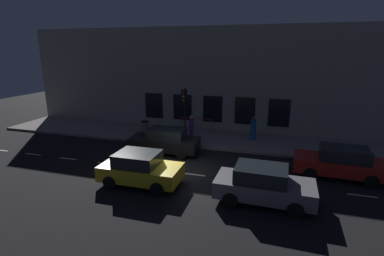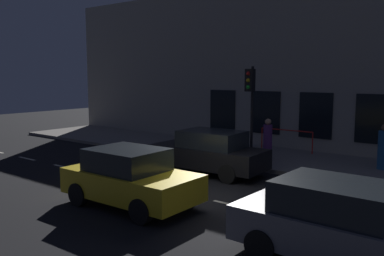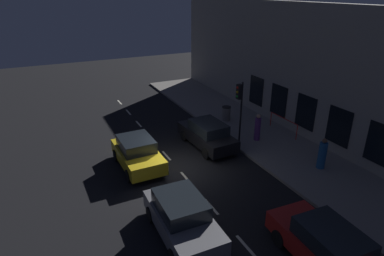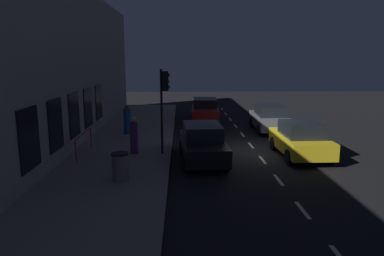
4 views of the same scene
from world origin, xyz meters
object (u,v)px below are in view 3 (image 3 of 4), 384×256
traffic_light (240,99)px  parked_car_2 (327,247)px  parked_car_1 (207,134)px  pedestrian_1 (258,128)px  trash_bin (226,113)px  parked_car_0 (182,217)px  parked_car_3 (137,153)px  pedestrian_0 (322,155)px

traffic_light → parked_car_2: (-2.39, -9.02, -2.14)m
parked_car_1 → parked_car_2: (-0.75, -9.75, 0.00)m
parked_car_1 → pedestrian_1: size_ratio=2.60×
parked_car_1 → pedestrian_1: bearing=-17.2°
parked_car_1 → trash_bin: parked_car_1 is taller
traffic_light → parked_car_0: 8.46m
parked_car_3 → trash_bin: 8.16m
parked_car_3 → pedestrian_1: pedestrian_1 is taller
parked_car_0 → parked_car_3: same height
trash_bin → pedestrian_0: bearing=-83.4°
traffic_light → trash_bin: traffic_light is taller
trash_bin → parked_car_0: bearing=-129.6°
pedestrian_0 → trash_bin: 7.87m
traffic_light → parked_car_1: traffic_light is taller
pedestrian_1 → trash_bin: (0.02, 3.61, -0.27)m
parked_car_0 → parked_car_2: same height
traffic_light → pedestrian_0: bearing=-61.6°
traffic_light → parked_car_2: 9.57m
parked_car_3 → trash_bin: bearing=-156.7°
pedestrian_0 → trash_bin: bearing=-94.2°
parked_car_0 → parked_car_1: bearing=-124.3°
parked_car_2 → pedestrian_1: size_ratio=2.63×
parked_car_1 → trash_bin: 4.15m
pedestrian_0 → pedestrian_1: pedestrian_1 is taller
traffic_light → pedestrian_1: (1.38, -0.04, -2.00)m
parked_car_1 → parked_car_2: same height
parked_car_2 → pedestrian_1: 9.73m
parked_car_2 → pedestrian_0: 6.68m
traffic_light → parked_car_2: bearing=-104.8°
pedestrian_0 → trash_bin: (-0.90, 7.82, -0.25)m
parked_car_1 → parked_car_3: same height
parked_car_2 → parked_car_1: bearing=88.5°
parked_car_1 → pedestrian_0: bearing=-54.4°
traffic_light → parked_car_0: size_ratio=0.91×
parked_car_0 → parked_car_2: bearing=137.5°
parked_car_0 → parked_car_3: (0.04, 5.72, -0.00)m
pedestrian_0 → pedestrian_1: bearing=-88.5°
traffic_light → pedestrian_0: traffic_light is taller
pedestrian_1 → parked_car_0: bearing=86.7°
parked_car_0 → trash_bin: bearing=-128.3°
parked_car_3 → traffic_light: bearing=177.1°
parked_car_1 → parked_car_3: (-4.40, -0.51, -0.00)m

